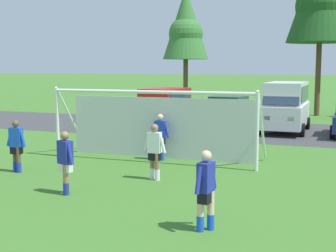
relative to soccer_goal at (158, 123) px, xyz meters
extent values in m
plane|color=#3D7028|center=(1.98, 1.50, -1.29)|extent=(400.00, 400.00, 0.00)
cube|color=#3D3D3F|center=(1.98, 8.88, -1.29)|extent=(52.00, 8.40, 0.01)
cylinder|color=white|center=(3.68, -0.70, -0.07)|extent=(0.12, 0.12, 2.44)
cylinder|color=white|center=(-3.64, -0.86, -0.07)|extent=(0.12, 0.12, 2.44)
cylinder|color=white|center=(0.02, -0.78, 1.15)|extent=(7.32, 0.28, 0.12)
cylinder|color=white|center=(3.66, 0.20, 0.05)|extent=(0.13, 1.95, 2.46)
cylinder|color=white|center=(-3.66, 0.04, 0.05)|extent=(0.13, 1.95, 2.46)
cube|color=silver|center=(0.00, 0.22, -0.19)|extent=(6.95, 0.19, 2.20)
cylinder|color=beige|center=(0.26, -0.23, -0.89)|extent=(0.14, 0.14, 0.80)
cylinder|color=beige|center=(0.04, -0.09, -0.89)|extent=(0.14, 0.14, 0.80)
cylinder|color=blue|center=(0.26, -0.23, -1.13)|extent=(0.15, 0.15, 0.32)
cylinder|color=blue|center=(0.04, -0.09, -1.13)|extent=(0.15, 0.15, 0.32)
cube|color=black|center=(0.15, -0.16, -0.57)|extent=(0.36, 0.25, 0.28)
cube|color=#1E38B7|center=(0.15, -0.16, -0.19)|extent=(0.40, 0.28, 0.60)
sphere|color=beige|center=(0.15, -0.16, 0.24)|extent=(0.22, 0.22, 0.22)
cylinder|color=#1E38B7|center=(0.40, -0.17, -0.21)|extent=(0.24, 0.11, 0.55)
cylinder|color=#1E38B7|center=(-0.10, -0.14, -0.21)|extent=(0.24, 0.11, 0.55)
cylinder|color=brown|center=(-3.18, -3.66, -0.89)|extent=(0.14, 0.14, 0.80)
cylinder|color=brown|center=(-3.40, -3.57, -0.89)|extent=(0.14, 0.14, 0.80)
cylinder|color=#1E38B7|center=(-3.18, -3.66, -1.13)|extent=(0.15, 0.15, 0.32)
cylinder|color=#1E38B7|center=(-3.40, -3.57, -1.13)|extent=(0.15, 0.15, 0.32)
cube|color=black|center=(-3.29, -3.61, -0.57)|extent=(0.36, 0.26, 0.28)
cube|color=blue|center=(-3.29, -3.61, -0.19)|extent=(0.41, 0.28, 0.60)
sphere|color=brown|center=(-3.29, -3.61, 0.24)|extent=(0.22, 0.22, 0.22)
cylinder|color=blue|center=(-3.04, -3.62, -0.21)|extent=(0.24, 0.12, 0.55)
cylinder|color=blue|center=(-3.54, -3.60, -0.21)|extent=(0.24, 0.12, 0.55)
cylinder|color=#936B4C|center=(1.24, -3.02, -0.89)|extent=(0.14, 0.14, 0.80)
cylinder|color=#936B4C|center=(1.03, -2.92, -0.89)|extent=(0.14, 0.14, 0.80)
cylinder|color=white|center=(1.24, -3.02, -1.13)|extent=(0.15, 0.15, 0.32)
cylinder|color=white|center=(1.03, -2.92, -1.13)|extent=(0.15, 0.15, 0.32)
cube|color=black|center=(1.14, -2.97, -0.57)|extent=(0.35, 0.24, 0.28)
cube|color=white|center=(1.14, -2.97, -0.19)|extent=(0.39, 0.26, 0.60)
sphere|color=#936B4C|center=(1.14, -2.97, 0.24)|extent=(0.22, 0.22, 0.22)
cylinder|color=white|center=(1.39, -3.00, -0.21)|extent=(0.23, 0.10, 0.55)
cylinder|color=white|center=(0.89, -2.94, -0.21)|extent=(0.23, 0.10, 0.55)
cylinder|color=#936B4C|center=(-0.32, -5.37, -0.89)|extent=(0.14, 0.14, 0.80)
cylinder|color=#936B4C|center=(-0.46, -5.16, -0.89)|extent=(0.14, 0.14, 0.80)
cylinder|color=#232D99|center=(-0.32, -5.37, -1.13)|extent=(0.15, 0.15, 0.32)
cylinder|color=#232D99|center=(-0.46, -5.16, -1.13)|extent=(0.15, 0.15, 0.32)
cube|color=silver|center=(-0.39, -5.26, -0.57)|extent=(0.39, 0.32, 0.28)
cube|color=#232D99|center=(-0.39, -5.26, -0.19)|extent=(0.44, 0.35, 0.60)
sphere|color=#936B4C|center=(-0.39, -5.26, 0.24)|extent=(0.22, 0.22, 0.22)
cylinder|color=#232D99|center=(-0.17, -5.38, -0.21)|extent=(0.25, 0.16, 0.55)
cylinder|color=#232D99|center=(-0.62, -5.14, -0.21)|extent=(0.25, 0.16, 0.55)
cylinder|color=beige|center=(3.72, -6.71, -0.89)|extent=(0.14, 0.14, 0.80)
cylinder|color=beige|center=(3.88, -6.53, -0.89)|extent=(0.14, 0.14, 0.80)
cylinder|color=blue|center=(3.72, -6.71, -1.13)|extent=(0.15, 0.15, 0.32)
cylinder|color=blue|center=(3.88, -6.53, -1.13)|extent=(0.15, 0.15, 0.32)
cube|color=black|center=(3.80, -6.62, -0.57)|extent=(0.27, 0.37, 0.28)
cube|color=#232D99|center=(3.80, -6.62, -0.19)|extent=(0.29, 0.41, 0.60)
sphere|color=beige|center=(3.80, -6.62, 0.24)|extent=(0.22, 0.22, 0.22)
cylinder|color=#232D99|center=(3.72, -6.86, -0.21)|extent=(0.12, 0.24, 0.55)
cylinder|color=#232D99|center=(3.88, -6.38, -0.21)|extent=(0.12, 0.24, 0.55)
cube|color=red|center=(-2.93, 7.80, -0.47)|extent=(2.25, 4.73, 1.00)
cube|color=red|center=(-2.92, 8.00, 0.45)|extent=(1.98, 3.13, 0.84)
cube|color=#28384C|center=(-3.03, 6.58, 0.43)|extent=(1.64, 0.50, 0.71)
cube|color=#28384C|center=(-2.04, 7.93, 0.45)|extent=(0.24, 2.55, 0.59)
cube|color=white|center=(-2.59, 5.51, -0.42)|extent=(0.29, 0.10, 0.20)
cube|color=white|center=(-3.63, 5.59, -0.42)|extent=(0.29, 0.10, 0.20)
cube|color=#B21414|center=(-2.24, 10.01, -0.42)|extent=(0.29, 0.10, 0.20)
cube|color=#B21414|center=(-3.28, 10.09, -0.42)|extent=(0.29, 0.10, 0.20)
cylinder|color=black|center=(-2.10, 6.31, -0.97)|extent=(0.29, 0.66, 0.64)
cylinder|color=black|center=(-3.99, 6.45, -0.97)|extent=(0.29, 0.66, 0.64)
cylinder|color=black|center=(-1.88, 9.15, -0.97)|extent=(0.29, 0.66, 0.64)
cylinder|color=black|center=(-3.77, 9.30, -0.97)|extent=(0.29, 0.66, 0.64)
cube|color=#194C2D|center=(0.09, 9.67, -0.59)|extent=(2.07, 4.31, 0.76)
cube|color=#194C2D|center=(0.10, 9.82, 0.11)|extent=(1.79, 2.20, 0.64)
cube|color=#28384C|center=(0.04, 8.86, 0.09)|extent=(1.55, 0.41, 0.55)
cube|color=#28384C|center=(0.94, 9.77, 0.11)|extent=(0.16, 1.78, 0.45)
cube|color=white|center=(0.45, 7.59, -0.54)|extent=(0.28, 0.10, 0.20)
cube|color=white|center=(-0.54, 7.65, -0.54)|extent=(0.28, 0.10, 0.20)
cube|color=#B21414|center=(0.72, 11.70, -0.54)|extent=(0.28, 0.10, 0.20)
cube|color=#B21414|center=(-0.27, 11.76, -0.54)|extent=(0.28, 0.10, 0.20)
cylinder|color=black|center=(0.90, 8.32, -0.97)|extent=(0.28, 0.65, 0.64)
cylinder|color=black|center=(-0.89, 8.43, -0.97)|extent=(0.28, 0.65, 0.64)
cylinder|color=black|center=(1.08, 10.91, -0.97)|extent=(0.28, 0.65, 0.64)
cylinder|color=black|center=(-0.72, 11.03, -0.97)|extent=(0.28, 0.65, 0.64)
cube|color=silver|center=(3.25, 9.04, -0.42)|extent=(1.99, 4.81, 1.10)
cube|color=silver|center=(3.25, 9.24, 0.68)|extent=(1.83, 4.11, 1.10)
cube|color=#28384C|center=(3.26, 7.27, 0.66)|extent=(1.67, 0.47, 0.91)
cube|color=#28384C|center=(4.16, 9.25, 0.68)|extent=(0.07, 3.49, 0.77)
cube|color=white|center=(3.81, 6.69, -0.37)|extent=(0.28, 0.08, 0.20)
cube|color=white|center=(2.73, 6.68, -0.37)|extent=(0.28, 0.08, 0.20)
cube|color=#B21414|center=(3.77, 11.41, -0.37)|extent=(0.28, 0.08, 0.20)
cube|color=#B21414|center=(2.69, 11.40, -0.37)|extent=(0.28, 0.08, 0.20)
cylinder|color=black|center=(4.24, 7.56, -0.97)|extent=(0.24, 0.64, 0.64)
cylinder|color=black|center=(2.28, 7.55, -0.97)|extent=(0.24, 0.64, 0.64)
cylinder|color=black|center=(4.22, 10.54, -0.97)|extent=(0.24, 0.64, 0.64)
cylinder|color=black|center=(2.26, 10.52, -0.97)|extent=(0.24, 0.64, 0.64)
cylinder|color=black|center=(5.63, 7.27, -0.97)|extent=(0.25, 0.64, 0.64)
cylinder|color=black|center=(5.66, 9.87, -0.97)|extent=(0.25, 0.64, 0.64)
cylinder|color=brown|center=(-5.77, 19.37, 0.66)|extent=(0.36, 0.36, 3.91)
cone|color=#387533|center=(-5.77, 19.37, 5.35)|extent=(3.51, 3.51, 5.47)
sphere|color=#387533|center=(-5.77, 19.37, 4.53)|extent=(2.64, 2.64, 2.64)
cylinder|color=brown|center=(4.14, 18.14, 1.17)|extent=(0.36, 0.36, 4.93)
sphere|color=#1E511E|center=(4.14, 18.14, 6.06)|extent=(3.33, 3.33, 3.33)
camera|label=1|loc=(6.47, -15.46, 1.97)|focal=50.64mm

